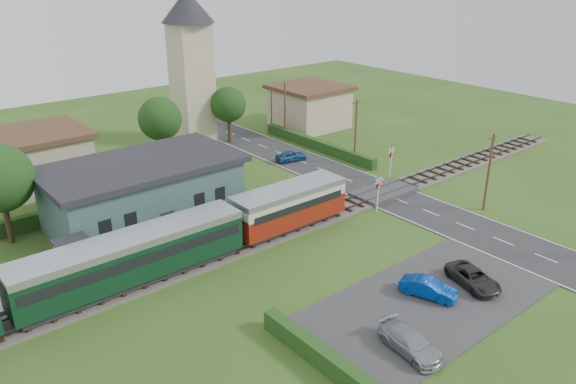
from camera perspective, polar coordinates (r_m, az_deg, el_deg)
ground at (r=46.06m, az=3.25°, el=-4.05°), size 120.00×120.00×0.00m
railway_track at (r=47.34m, az=1.62°, el=-3.09°), size 76.00×3.20×0.49m
road at (r=52.75m, az=11.30°, el=-0.86°), size 6.00×70.00×0.05m
car_park at (r=38.20m, az=13.98°, el=-10.77°), size 17.00×9.00×0.08m
crossing_deck at (r=53.84m, az=9.69°, el=-0.01°), size 6.20×3.40×0.45m
platform at (r=44.61m, az=-10.92°, el=-5.06°), size 30.00×3.00×0.45m
equipment_hut at (r=41.29m, az=-20.84°, el=-6.23°), size 2.30×2.30×2.55m
station_building at (r=48.36m, az=-14.49°, el=0.07°), size 16.00×9.00×5.30m
train at (r=38.27m, az=-19.87°, el=-7.70°), size 43.20×2.90×3.40m
church_tower at (r=67.68m, az=-9.88°, el=13.43°), size 6.00×6.00×17.60m
house_west at (r=59.39m, az=-24.77°, el=2.98°), size 10.80×8.80×5.50m
house_east at (r=74.56m, az=2.20°, el=8.73°), size 8.80×8.80×5.50m
hedge_carpark at (r=31.95m, az=3.22°, el=-16.24°), size 0.80×9.00×1.20m
hedge_roadside at (r=65.70m, az=3.00°, el=4.81°), size 0.80×18.00×1.20m
hedge_station at (r=52.98m, az=-16.40°, el=-0.53°), size 22.00×0.80×1.30m
tree_b at (r=61.20m, az=-12.88°, el=7.24°), size 4.60×4.60×7.34m
tree_c at (r=67.79m, az=-6.07°, el=8.83°), size 4.20×4.20×6.78m
utility_pole_b at (r=51.57m, az=19.72°, el=1.98°), size 1.40×0.22×7.00m
utility_pole_c at (r=60.72m, az=6.88°, el=6.17°), size 1.40×0.22×7.00m
utility_pole_d at (r=69.24m, az=-0.32°, el=8.37°), size 1.40×0.22×7.00m
crossing_signal_near at (r=49.13m, az=9.15°, el=0.19°), size 0.84×0.28×3.28m
crossing_signal_far at (r=57.19m, az=10.42°, el=3.35°), size 0.84×0.28×3.28m
streetlamp_east at (r=74.27m, az=-1.69°, el=8.88°), size 0.30×0.30×5.15m
car_on_road at (r=61.76m, az=0.33°, el=3.71°), size 3.67×2.01×1.18m
car_park_blue at (r=38.38m, az=14.04°, el=-9.45°), size 2.52×3.93×1.22m
car_park_silver at (r=33.34m, az=12.30°, el=-14.70°), size 2.26×4.46×1.24m
car_park_dark at (r=40.41m, az=18.30°, el=-8.26°), size 3.12×4.64×1.18m
pedestrian_near at (r=47.81m, az=-2.30°, el=-1.15°), size 0.80×0.68×1.87m
pedestrian_far at (r=42.88m, az=-16.06°, el=-5.24°), size 0.60×0.77×1.58m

